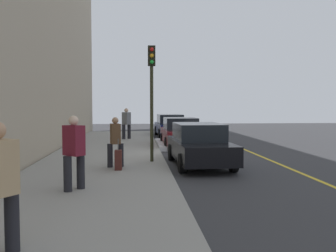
{
  "coord_description": "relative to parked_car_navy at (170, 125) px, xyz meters",
  "views": [
    {
      "loc": [
        15.18,
        -2.03,
        2.2
      ],
      "look_at": [
        -0.61,
        -0.73,
        1.3
      ],
      "focal_mm": 40.46,
      "sensor_mm": 36.0,
      "label": 1
    }
  ],
  "objects": [
    {
      "name": "snow_bank_curb",
      "position": [
        6.1,
        -0.94,
        -0.65
      ],
      "size": [
        4.49,
        0.56,
        0.22
      ],
      "primitive_type": "cube",
      "color": "white",
      "rests_on": "ground"
    },
    {
      "name": "parked_car_navy",
      "position": [
        0.0,
        0.0,
        0.0
      ],
      "size": [
        4.65,
        2.02,
        1.51
      ],
      "color": "black",
      "rests_on": "ground"
    },
    {
      "name": "parked_car_maroon",
      "position": [
        6.46,
        -0.02,
        -0.0
      ],
      "size": [
        4.14,
        1.95,
        1.51
      ],
      "color": "black",
      "rests_on": "ground"
    },
    {
      "name": "pedestrian_burgundy_coat",
      "position": [
        16.72,
        -3.77,
        0.34
      ],
      "size": [
        0.55,
        0.56,
        1.78
      ],
      "color": "black",
      "rests_on": "sidewalk"
    },
    {
      "name": "sidewalk",
      "position": [
        10.65,
        -3.54,
        -0.68
      ],
      "size": [
        28.0,
        4.6,
        0.15
      ],
      "primitive_type": "cube",
      "color": "gray",
      "rests_on": "ground"
    },
    {
      "name": "ground_plane",
      "position": [
        10.65,
        -0.24,
        -0.76
      ],
      "size": [
        56.0,
        56.0,
        0.0
      ],
      "primitive_type": "plane",
      "color": "#333335"
    },
    {
      "name": "parked_car_black",
      "position": [
        12.42,
        -0.05,
        -0.0
      ],
      "size": [
        4.61,
        2.01,
        1.51
      ],
      "color": "black",
      "rests_on": "ground"
    },
    {
      "name": "traffic_light_pole",
      "position": [
        12.31,
        -1.75,
        2.19
      ],
      "size": [
        0.35,
        0.26,
        4.12
      ],
      "color": "#2D2D19",
      "rests_on": "sidewalk"
    },
    {
      "name": "pedestrian_grey_coat",
      "position": [
        3.2,
        -2.9,
        0.36
      ],
      "size": [
        0.58,
        0.55,
        1.82
      ],
      "color": "black",
      "rests_on": "sidewalk"
    },
    {
      "name": "lane_stripe_centre",
      "position": [
        10.65,
        2.96,
        -0.75
      ],
      "size": [
        28.0,
        0.14,
        0.01
      ],
      "primitive_type": "cube",
      "color": "gold",
      "rests_on": "ground"
    },
    {
      "name": "pedestrian_brown_coat",
      "position": [
        13.43,
        -2.98,
        0.26
      ],
      "size": [
        0.49,
        0.53,
        1.63
      ],
      "color": "black",
      "rests_on": "sidewalk"
    },
    {
      "name": "rolling_suitcase",
      "position": [
        13.95,
        -2.86,
        -0.3
      ],
      "size": [
        0.34,
        0.22,
        0.98
      ],
      "color": "#471E19",
      "rests_on": "sidewalk"
    }
  ]
}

